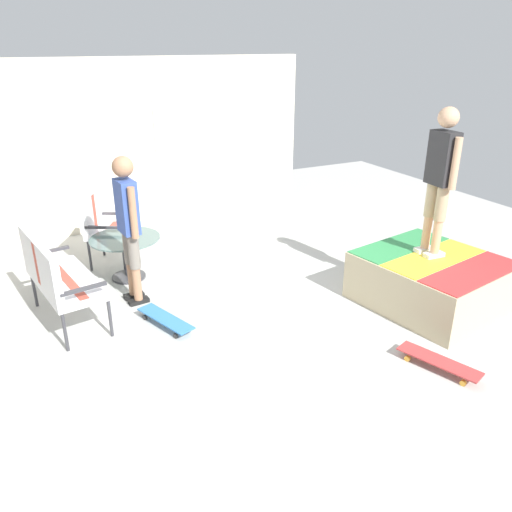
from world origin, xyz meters
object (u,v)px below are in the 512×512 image
object	(u,v)px
patio_bench	(54,273)
skateboard_spare	(439,362)
skateboard_by_bench	(165,319)
person_watching	(128,219)
skate_ramp	(433,280)
patio_table	(126,250)
patio_chair_near_house	(102,222)
person_skater	(441,172)

from	to	relation	value
patio_bench	skateboard_spare	size ratio (longest dim) A/B	1.61
skateboard_by_bench	person_watching	bearing A→B (deg)	10.15
person_watching	patio_bench	bearing A→B (deg)	100.47
skate_ramp	patio_table	world-z (taller)	skate_ramp
patio_bench	patio_chair_near_house	world-z (taller)	same
patio_bench	person_skater	world-z (taller)	person_skater
person_skater	patio_bench	bearing A→B (deg)	70.81
patio_chair_near_house	patio_table	world-z (taller)	patio_chair_near_house
person_watching	patio_table	bearing A→B (deg)	-6.48
patio_chair_near_house	skateboard_spare	world-z (taller)	patio_chair_near_house
person_skater	skateboard_spare	xyz separation A→B (m)	(-1.16, 0.92, -1.49)
patio_bench	person_watching	size ratio (longest dim) A/B	0.75
patio_table	person_watching	bearing A→B (deg)	173.52
person_skater	patio_table	bearing A→B (deg)	53.84
skate_ramp	patio_bench	bearing A→B (deg)	69.59
patio_chair_near_house	person_skater	bearing A→B (deg)	-131.74
skateboard_by_bench	skateboard_spare	distance (m)	2.87
skate_ramp	person_skater	bearing A→B (deg)	8.29
patio_bench	skateboard_by_bench	world-z (taller)	patio_bench
skate_ramp	skateboard_spare	xyz separation A→B (m)	(-1.05, 0.93, -0.21)
skate_ramp	skateboard_by_bench	xyz separation A→B (m)	(0.92, 3.01, -0.21)
person_watching	person_skater	xyz separation A→B (m)	(-1.56, -3.13, 0.54)
skate_ramp	patio_bench	xyz separation A→B (m)	(1.50, 4.02, 0.32)
skateboard_by_bench	patio_bench	bearing A→B (deg)	60.05
patio_chair_near_house	person_skater	world-z (taller)	person_skater
skateboard_spare	patio_table	bearing A→B (deg)	32.26
patio_bench	skateboard_spare	xyz separation A→B (m)	(-2.55, -3.09, -0.53)
patio_table	skateboard_spare	size ratio (longest dim) A/B	1.10
person_watching	skateboard_by_bench	distance (m)	1.22
patio_chair_near_house	patio_table	bearing A→B (deg)	-165.98
patio_table	person_watching	distance (m)	0.93
skate_ramp	person_watching	size ratio (longest dim) A/B	1.35
patio_table	person_skater	world-z (taller)	person_skater
patio_table	skateboard_by_bench	distance (m)	1.46
patio_chair_near_house	skateboard_spare	distance (m)	4.66
patio_table	skateboard_spare	xyz separation A→B (m)	(-3.39, -2.14, -0.32)
person_skater	patio_chair_near_house	bearing A→B (deg)	48.26
patio_table	skateboard_by_bench	xyz separation A→B (m)	(-1.42, -0.06, -0.32)
patio_table	skateboard_by_bench	world-z (taller)	patio_table
skateboard_spare	skateboard_by_bench	bearing A→B (deg)	46.60
skate_ramp	person_watching	xyz separation A→B (m)	(1.66, 3.15, 0.74)
skate_ramp	skateboard_by_bench	distance (m)	3.16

